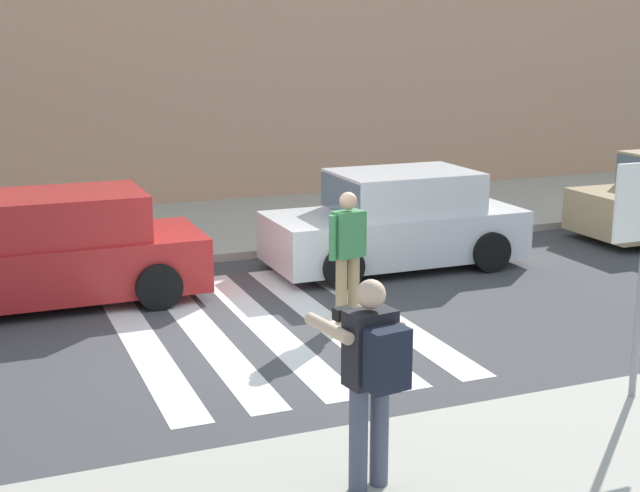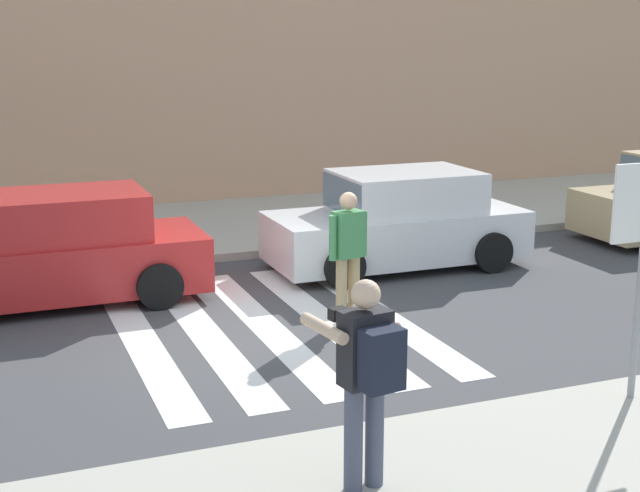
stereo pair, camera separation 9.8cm
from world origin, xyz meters
name	(u,v)px [view 1 (the left image)]	position (x,y,z in m)	size (l,w,h in m)	color
ground_plane	(270,331)	(0.00, 0.00, 0.00)	(120.00, 120.00, 0.00)	#424244
sidewalk_far	(167,231)	(0.00, 6.00, 0.07)	(60.00, 4.80, 0.14)	#B2AD9E
building_facade_far	(119,58)	(0.00, 10.40, 3.15)	(56.00, 4.00, 6.29)	tan
crosswalk_stripe_0	(141,342)	(-1.60, 0.20, 0.00)	(0.44, 5.20, 0.01)	silver
crosswalk_stripe_1	(205,334)	(-0.80, 0.20, 0.00)	(0.44, 5.20, 0.01)	silver
crosswalk_stripe_2	(265,326)	(0.00, 0.20, 0.00)	(0.44, 5.20, 0.01)	silver
crosswalk_stripe_3	(323,319)	(0.80, 0.20, 0.00)	(0.44, 5.20, 0.01)	silver
crosswalk_stripe_4	(377,312)	(1.60, 0.20, 0.00)	(0.44, 5.20, 0.01)	silver
photographer_with_backpack	(372,367)	(-0.64, -4.35, 1.17)	(0.66, 0.90, 1.72)	#474C60
pedestrian_crossing	(348,250)	(1.05, -0.04, 0.97)	(0.57, 0.32, 1.72)	tan
parked_car_red	(57,252)	(-2.34, 2.30, 0.73)	(4.10, 1.92, 1.55)	red
parked_car_white	(397,222)	(2.94, 2.30, 0.73)	(4.10, 1.92, 1.55)	white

